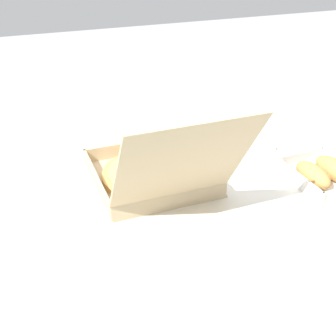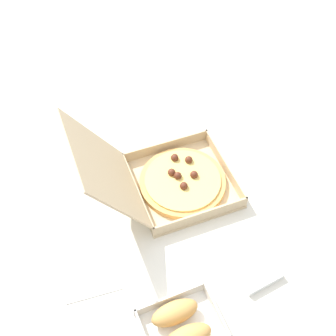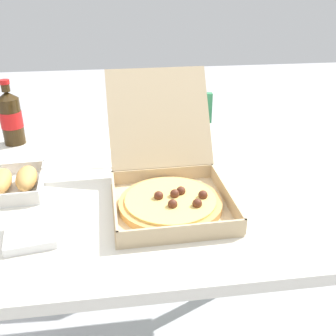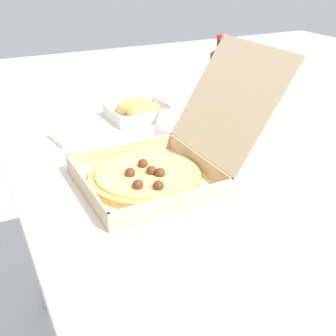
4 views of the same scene
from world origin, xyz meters
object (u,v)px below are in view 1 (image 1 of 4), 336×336
paper_menu (269,243)px  napkin_pile (249,144)px  pizza_box_open (155,173)px  bread_side_box (322,173)px

paper_menu → napkin_pile: napkin_pile is taller
pizza_box_open → paper_menu: bearing=118.1°
pizza_box_open → bread_side_box: (-0.41, 0.12, -0.02)m
napkin_pile → pizza_box_open: bearing=19.8°
pizza_box_open → bread_side_box: bearing=164.1°
napkin_pile → paper_menu: bearing=67.1°
pizza_box_open → paper_menu: size_ratio=2.16×
pizza_box_open → napkin_pile: pizza_box_open is taller
bread_side_box → napkin_pile: bearing=-70.8°
paper_menu → napkin_pile: (-0.17, -0.41, 0.01)m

